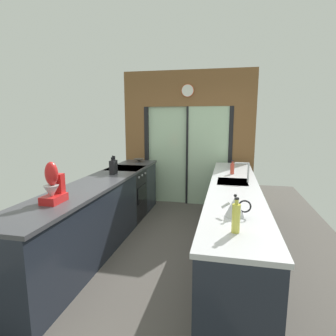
{
  "coord_description": "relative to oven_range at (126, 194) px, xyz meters",
  "views": [
    {
      "loc": [
        0.81,
        -3.22,
        1.76
      ],
      "look_at": [
        -0.06,
        0.8,
        1.03
      ],
      "focal_mm": 29.71,
      "sensor_mm": 36.0,
      "label": 1
    }
  ],
  "objects": [
    {
      "name": "oven_range",
      "position": [
        0.0,
        0.0,
        0.0
      ],
      "size": [
        0.6,
        0.6,
        0.92
      ],
      "color": "black",
      "rests_on": "ground_plane"
    },
    {
      "name": "left_counter_run",
      "position": [
        -0.0,
        -1.12,
        0.01
      ],
      "size": [
        0.62,
        3.8,
        0.92
      ],
      "color": "#1E232D",
      "rests_on": "ground_plane"
    },
    {
      "name": "knife_block",
      "position": [
        0.02,
        -0.56,
        0.57
      ],
      "size": [
        0.08,
        0.14,
        0.29
      ],
      "color": "black",
      "rests_on": "left_counter_run"
    },
    {
      "name": "kettle",
      "position": [
        1.8,
        -2.1,
        0.55
      ],
      "size": [
        0.26,
        0.17,
        0.2
      ],
      "color": "#B7BABC",
      "rests_on": "right_counter_run"
    },
    {
      "name": "back_wall_unit",
      "position": [
        0.91,
        1.15,
        1.07
      ],
      "size": [
        2.64,
        0.12,
        2.7
      ],
      "color": "brown",
      "rests_on": "ground_plane"
    },
    {
      "name": "right_counter_run",
      "position": [
        1.82,
        -0.95,
        0.01
      ],
      "size": [
        0.62,
        3.8,
        0.92
      ],
      "color": "#1E232D",
      "rests_on": "ground_plane"
    },
    {
      "name": "ground_plane",
      "position": [
        0.91,
        -0.65,
        -0.47
      ],
      "size": [
        5.04,
        7.6,
        0.02
      ],
      "primitive_type": "cube",
      "color": "#4C4742"
    },
    {
      "name": "sink_faucet",
      "position": [
        1.97,
        -0.7,
        0.64
      ],
      "size": [
        0.19,
        0.02,
        0.27
      ],
      "color": "#B7BABC",
      "rests_on": "right_counter_run"
    },
    {
      "name": "soap_bottle_far",
      "position": [
        1.8,
        -0.17,
        0.55
      ],
      "size": [
        0.06,
        0.06,
        0.21
      ],
      "color": "#B23D2D",
      "rests_on": "right_counter_run"
    },
    {
      "name": "soap_bottle_near",
      "position": [
        1.8,
        -2.45,
        0.58
      ],
      "size": [
        0.06,
        0.06,
        0.27
      ],
      "color": "#D1CC4C",
      "rests_on": "right_counter_run"
    },
    {
      "name": "stand_mixer",
      "position": [
        0.02,
        -2.06,
        0.63
      ],
      "size": [
        0.17,
        0.27,
        0.42
      ],
      "color": "red",
      "rests_on": "left_counter_run"
    },
    {
      "name": "mixing_bowl",
      "position": [
        0.02,
        0.69,
        0.5
      ],
      "size": [
        0.21,
        0.21,
        0.06
      ],
      "color": "#514C47",
      "rests_on": "left_counter_run"
    }
  ]
}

